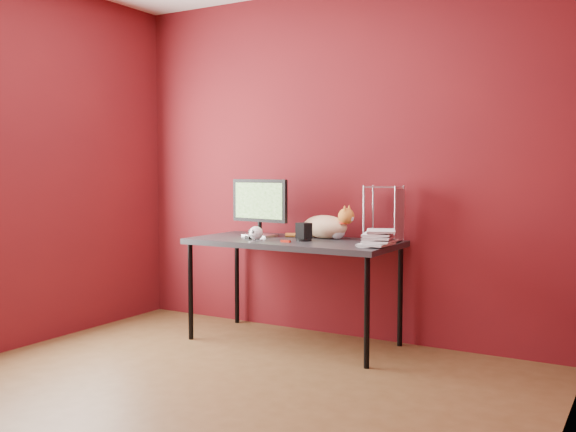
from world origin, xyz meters
The scene contains 11 objects.
room centered at (0.00, 0.00, 1.45)m, with size 3.52×3.52×2.61m.
desk centered at (-0.15, 1.37, 0.70)m, with size 1.50×0.70×0.75m.
monitor centered at (-0.48, 1.44, 0.99)m, with size 0.50×0.18×0.43m.
cat centered at (0.01, 1.56, 0.84)m, with size 0.54×0.23×0.25m.
skull_mug centered at (-0.37, 1.21, 0.80)m, with size 0.10×0.11×0.10m.
speaker centered at (-0.05, 1.34, 0.81)m, with size 0.11×0.11×0.13m.
book_stack centered at (0.45, 1.29, 1.37)m, with size 0.26×0.30×1.23m.
wire_rack centered at (0.45, 1.59, 0.95)m, with size 0.24×0.20×0.39m.
pocket_knife centered at (-0.11, 1.19, 0.76)m, with size 0.07×0.02×0.01m, color #AE1C0D.
black_gadget centered at (-0.45, 1.23, 0.76)m, with size 0.05×0.03×0.02m, color black.
washer centered at (-0.32, 1.08, 0.75)m, with size 0.04×0.04×0.00m, color #AEAFB3.
Camera 1 is at (2.10, -2.61, 1.24)m, focal length 40.00 mm.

